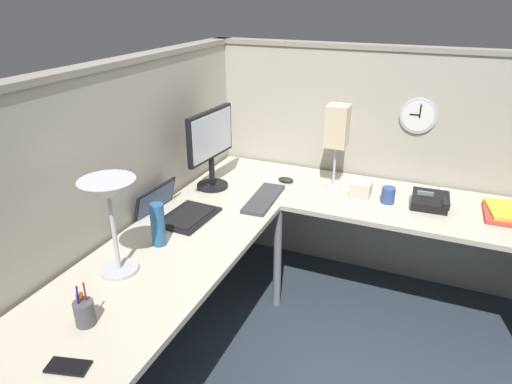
{
  "coord_description": "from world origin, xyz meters",
  "views": [
    {
      "loc": [
        -2.12,
        -0.66,
        1.89
      ],
      "look_at": [
        -0.09,
        0.2,
        0.91
      ],
      "focal_mm": 31.8,
      "sensor_mm": 36.0,
      "label": 1
    }
  ],
  "objects_px": {
    "laptop": "(174,211)",
    "wall_clock": "(418,116)",
    "thermos_flask": "(158,225)",
    "coffee_mug": "(388,195)",
    "keyboard": "(264,199)",
    "tissue_box": "(361,189)",
    "computer_mouse": "(286,180)",
    "pen_cup": "(85,312)",
    "monitor": "(211,143)",
    "office_phone": "(431,202)",
    "book_stack": "(505,213)",
    "desk_lamp_paper": "(337,129)",
    "cell_phone": "(68,367)",
    "desk_lamp_dome": "(109,198)"
  },
  "relations": [
    {
      "from": "desk_lamp_dome",
      "to": "tissue_box",
      "type": "xyz_separation_m",
      "value": [
        1.24,
        -0.84,
        -0.32
      ]
    },
    {
      "from": "keyboard",
      "to": "thermos_flask",
      "type": "height_order",
      "value": "thermos_flask"
    },
    {
      "from": "computer_mouse",
      "to": "office_phone",
      "type": "bearing_deg",
      "value": -91.78
    },
    {
      "from": "desk_lamp_dome",
      "to": "pen_cup",
      "type": "height_order",
      "value": "desk_lamp_dome"
    },
    {
      "from": "cell_phone",
      "to": "computer_mouse",
      "type": "bearing_deg",
      "value": -19.25
    },
    {
      "from": "monitor",
      "to": "tissue_box",
      "type": "height_order",
      "value": "monitor"
    },
    {
      "from": "monitor",
      "to": "desk_lamp_dome",
      "type": "bearing_deg",
      "value": -176.69
    },
    {
      "from": "computer_mouse",
      "to": "desk_lamp_paper",
      "type": "xyz_separation_m",
      "value": [
        0.06,
        -0.3,
        0.37
      ]
    },
    {
      "from": "monitor",
      "to": "keyboard",
      "type": "relative_size",
      "value": 1.16
    },
    {
      "from": "tissue_box",
      "to": "computer_mouse",
      "type": "bearing_deg",
      "value": 86.95
    },
    {
      "from": "wall_clock",
      "to": "desk_lamp_dome",
      "type": "bearing_deg",
      "value": 145.57
    },
    {
      "from": "office_phone",
      "to": "pen_cup",
      "type": "bearing_deg",
      "value": 144.12
    },
    {
      "from": "keyboard",
      "to": "coffee_mug",
      "type": "height_order",
      "value": "coffee_mug"
    },
    {
      "from": "keyboard",
      "to": "thermos_flask",
      "type": "bearing_deg",
      "value": 153.83
    },
    {
      "from": "office_phone",
      "to": "wall_clock",
      "type": "bearing_deg",
      "value": 23.99
    },
    {
      "from": "computer_mouse",
      "to": "coffee_mug",
      "type": "distance_m",
      "value": 0.66
    },
    {
      "from": "monitor",
      "to": "tissue_box",
      "type": "xyz_separation_m",
      "value": [
        0.23,
        -0.9,
        -0.25
      ]
    },
    {
      "from": "thermos_flask",
      "to": "wall_clock",
      "type": "height_order",
      "value": "wall_clock"
    },
    {
      "from": "monitor",
      "to": "keyboard",
      "type": "bearing_deg",
      "value": -98.75
    },
    {
      "from": "desk_lamp_paper",
      "to": "coffee_mug",
      "type": "distance_m",
      "value": 0.5
    },
    {
      "from": "pen_cup",
      "to": "book_stack",
      "type": "xyz_separation_m",
      "value": [
        1.62,
        -1.53,
        -0.03
      ]
    },
    {
      "from": "thermos_flask",
      "to": "coffee_mug",
      "type": "xyz_separation_m",
      "value": [
        0.94,
        -0.98,
        -0.06
      ]
    },
    {
      "from": "office_phone",
      "to": "tissue_box",
      "type": "height_order",
      "value": "office_phone"
    },
    {
      "from": "desk_lamp_dome",
      "to": "coffee_mug",
      "type": "relative_size",
      "value": 4.64
    },
    {
      "from": "laptop",
      "to": "wall_clock",
      "type": "xyz_separation_m",
      "value": [
        1.02,
        -1.17,
        0.42
      ]
    },
    {
      "from": "wall_clock",
      "to": "book_stack",
      "type": "bearing_deg",
      "value": -119.54
    },
    {
      "from": "book_stack",
      "to": "desk_lamp_paper",
      "type": "xyz_separation_m",
      "value": [
        0.04,
        0.99,
        0.36
      ]
    },
    {
      "from": "desk_lamp_paper",
      "to": "coffee_mug",
      "type": "xyz_separation_m",
      "value": [
        -0.11,
        -0.36,
        -0.34
      ]
    },
    {
      "from": "computer_mouse",
      "to": "desk_lamp_dome",
      "type": "height_order",
      "value": "desk_lamp_dome"
    },
    {
      "from": "book_stack",
      "to": "laptop",
      "type": "bearing_deg",
      "value": 112.39
    },
    {
      "from": "thermos_flask",
      "to": "coffee_mug",
      "type": "distance_m",
      "value": 1.36
    },
    {
      "from": "keyboard",
      "to": "pen_cup",
      "type": "xyz_separation_m",
      "value": [
        -1.28,
        0.21,
        0.04
      ]
    },
    {
      "from": "cell_phone",
      "to": "thermos_flask",
      "type": "height_order",
      "value": "thermos_flask"
    },
    {
      "from": "monitor",
      "to": "tissue_box",
      "type": "bearing_deg",
      "value": -75.53
    },
    {
      "from": "monitor",
      "to": "office_phone",
      "type": "height_order",
      "value": "monitor"
    },
    {
      "from": "desk_lamp_dome",
      "to": "office_phone",
      "type": "xyz_separation_m",
      "value": [
        1.24,
        -1.25,
        -0.33
      ]
    },
    {
      "from": "office_phone",
      "to": "tissue_box",
      "type": "xyz_separation_m",
      "value": [
        0.0,
        0.41,
        0.01
      ]
    },
    {
      "from": "thermos_flask",
      "to": "coffee_mug",
      "type": "relative_size",
      "value": 2.29
    },
    {
      "from": "office_phone",
      "to": "desk_lamp_paper",
      "type": "bearing_deg",
      "value": 81.85
    },
    {
      "from": "computer_mouse",
      "to": "wall_clock",
      "type": "height_order",
      "value": "wall_clock"
    },
    {
      "from": "pen_cup",
      "to": "wall_clock",
      "type": "height_order",
      "value": "wall_clock"
    },
    {
      "from": "computer_mouse",
      "to": "pen_cup",
      "type": "xyz_separation_m",
      "value": [
        -1.6,
        0.24,
        0.04
      ]
    },
    {
      "from": "coffee_mug",
      "to": "wall_clock",
      "type": "bearing_deg",
      "value": -11.99
    },
    {
      "from": "desk_lamp_dome",
      "to": "wall_clock",
      "type": "distance_m",
      "value": 1.93
    },
    {
      "from": "keyboard",
      "to": "book_stack",
      "type": "distance_m",
      "value": 1.36
    },
    {
      "from": "office_phone",
      "to": "computer_mouse",
      "type": "bearing_deg",
      "value": 88.22
    },
    {
      "from": "cell_phone",
      "to": "desk_lamp_paper",
      "type": "relative_size",
      "value": 0.27
    },
    {
      "from": "cell_phone",
      "to": "laptop",
      "type": "bearing_deg",
      "value": -0.43
    },
    {
      "from": "keyboard",
      "to": "tissue_box",
      "type": "bearing_deg",
      "value": -64.32
    },
    {
      "from": "desk_lamp_paper",
      "to": "cell_phone",
      "type": "bearing_deg",
      "value": 166.68
    }
  ]
}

